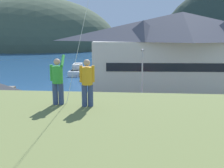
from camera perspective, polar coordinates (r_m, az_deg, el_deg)
ground_plane at (r=20.37m, az=-3.18°, el=-14.06°), size 600.00×600.00×0.00m
parking_lot_pad at (r=24.93m, az=-1.57°, el=-9.06°), size 40.00×20.00×0.10m
bay_water at (r=78.76m, az=2.88°, el=4.92°), size 360.00×84.00×0.03m
far_hill_west_ridge at (r=140.13m, az=-15.72°, el=7.29°), size 81.91×66.25×48.80m
harbor_lodge at (r=40.51m, az=14.26°, el=7.02°), size 26.65×11.07×11.22m
storage_shed_waterside at (r=39.34m, az=4.28°, el=1.61°), size 5.96×4.92×4.10m
wharf_dock at (r=52.37m, az=-3.85°, el=2.06°), size 3.20×11.32×0.70m
moored_boat_wharfside at (r=55.48m, az=-7.09°, el=2.91°), size 3.13×7.78×2.16m
moored_boat_outer_mooring at (r=52.85m, az=0.09°, el=2.58°), size 3.09×7.62×2.16m
moored_boat_inner_slip at (r=54.19m, az=-7.17°, el=2.71°), size 2.64×6.62×2.16m
parked_car_mid_row_near at (r=28.08m, az=-11.66°, el=-4.77°), size 4.25×2.15×1.82m
parked_car_lone_by_shed at (r=21.79m, az=-12.26°, el=-9.54°), size 4.34×2.35×1.82m
parked_car_back_row_left at (r=25.52m, az=10.63°, el=-6.36°), size 4.23×2.11×1.82m
parked_car_mid_row_far at (r=20.29m, az=-0.53°, el=-10.87°), size 4.34×2.33×1.82m
parked_car_front_row_silver at (r=26.75m, az=-2.34°, el=-5.34°), size 4.31×2.28×1.82m
parked_car_mid_row_center at (r=20.14m, az=16.36°, el=-11.52°), size 4.24×2.13×1.82m
parking_light_pole at (r=29.19m, az=6.34°, el=1.79°), size 0.24×0.78×6.61m
person_kite_flyer at (r=10.36m, az=-11.34°, el=0.91°), size 0.52×0.68×1.86m
person_companion at (r=9.93m, az=-5.22°, el=0.55°), size 0.54×0.40×1.74m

